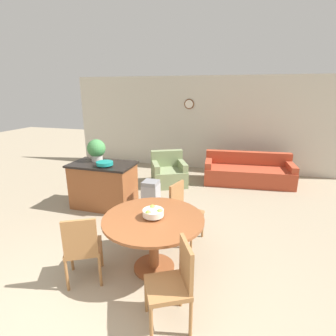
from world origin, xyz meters
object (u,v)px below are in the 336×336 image
(dining_table, at_px, (154,230))
(couch, at_px, (248,173))
(kitchen_island, at_px, (104,185))
(dining_chair_near_left, at_px, (82,246))
(teal_bowl, at_px, (105,163))
(dining_chair_far_side, at_px, (183,209))
(trash_bin, at_px, (151,197))
(dining_chair_near_right, at_px, (175,280))
(potted_plant, at_px, (96,149))
(fruit_bowl, at_px, (153,212))
(armchair, at_px, (169,173))

(dining_table, bearing_deg, couch, 73.13)
(kitchen_island, bearing_deg, dining_chair_near_left, -66.52)
(dining_chair_near_left, distance_m, kitchen_island, 2.26)
(dining_table, distance_m, teal_bowl, 2.10)
(dining_chair_far_side, xyz_separation_m, trash_bin, (-0.81, 0.72, -0.19))
(trash_bin, height_order, couch, couch)
(dining_chair_near_right, bearing_deg, dining_chair_far_side, -17.72)
(couch, bearing_deg, teal_bowl, -143.11)
(kitchen_island, relative_size, trash_bin, 1.97)
(dining_table, bearing_deg, potted_plant, 136.72)
(potted_plant, height_order, trash_bin, potted_plant)
(dining_chair_near_right, distance_m, couch, 4.69)
(fruit_bowl, distance_m, couch, 4.11)
(dining_chair_far_side, distance_m, couch, 3.20)
(potted_plant, relative_size, trash_bin, 0.70)
(fruit_bowl, height_order, couch, fruit_bowl)
(teal_bowl, height_order, couch, teal_bowl)
(couch, bearing_deg, dining_chair_far_side, -114.02)
(dining_table, xyz_separation_m, dining_chair_near_right, (0.48, -0.74, -0.08))
(dining_chair_near_right, distance_m, armchair, 4.18)
(fruit_bowl, bearing_deg, couch, 73.15)
(potted_plant, bearing_deg, dining_table, -43.28)
(dining_table, bearing_deg, trash_bin, 111.40)
(dining_chair_near_right, relative_size, potted_plant, 2.05)
(dining_chair_far_side, relative_size, fruit_bowl, 3.43)
(fruit_bowl, distance_m, potted_plant, 2.54)
(dining_chair_near_left, xyz_separation_m, fruit_bowl, (0.74, 0.48, 0.32))
(trash_bin, xyz_separation_m, armchair, (-0.13, 1.65, -0.04))
(potted_plant, bearing_deg, teal_bowl, -40.79)
(dining_table, relative_size, teal_bowl, 4.09)
(dining_chair_near_left, bearing_deg, trash_bin, 58.43)
(potted_plant, bearing_deg, dining_chair_near_left, -63.76)
(kitchen_island, bearing_deg, couch, 39.28)
(dining_table, distance_m, dining_chair_far_side, 0.89)
(dining_chair_near_left, relative_size, dining_chair_near_right, 1.00)
(fruit_bowl, relative_size, potted_plant, 0.60)
(dining_chair_near_left, bearing_deg, dining_chair_near_right, -40.22)
(dining_table, distance_m, armchair, 3.35)
(fruit_bowl, height_order, teal_bowl, teal_bowl)
(fruit_bowl, height_order, potted_plant, potted_plant)
(dining_chair_near_right, relative_size, couch, 0.41)
(kitchen_island, distance_m, trash_bin, 1.03)
(trash_bin, relative_size, armchair, 0.58)
(dining_chair_near_right, bearing_deg, armchair, -11.07)
(dining_chair_far_side, bearing_deg, dining_table, 4.78)
(dining_chair_near_right, distance_m, kitchen_island, 3.15)
(couch, bearing_deg, dining_chair_near_left, -119.49)
(teal_bowl, distance_m, couch, 3.70)
(dining_table, xyz_separation_m, teal_bowl, (-1.49, 1.43, 0.38))
(kitchen_island, xyz_separation_m, potted_plant, (-0.19, 0.14, 0.70))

